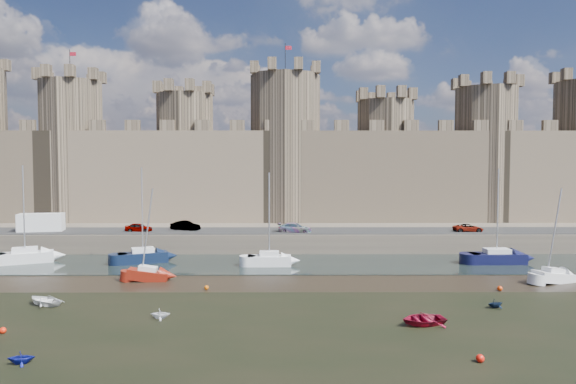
# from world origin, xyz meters

# --- Properties ---
(ground) EXTENTS (160.00, 160.00, 0.00)m
(ground) POSITION_xyz_m (0.00, 0.00, 0.00)
(ground) COLOR black
(ground) RESTS_ON ground
(seaweed_patch) EXTENTS (70.00, 34.00, 0.01)m
(seaweed_patch) POSITION_xyz_m (0.00, -6.00, 0.01)
(seaweed_patch) COLOR black
(seaweed_patch) RESTS_ON ground
(water_channel) EXTENTS (160.00, 12.00, 0.08)m
(water_channel) POSITION_xyz_m (0.00, 24.00, 0.04)
(water_channel) COLOR black
(water_channel) RESTS_ON ground
(quay) EXTENTS (160.00, 60.00, 2.50)m
(quay) POSITION_xyz_m (0.00, 60.00, 1.25)
(quay) COLOR #4C443A
(quay) RESTS_ON ground
(road) EXTENTS (160.00, 7.00, 0.10)m
(road) POSITION_xyz_m (0.00, 34.00, 2.55)
(road) COLOR black
(road) RESTS_ON quay
(castle) EXTENTS (108.50, 11.00, 29.00)m
(castle) POSITION_xyz_m (-0.64, 48.00, 11.67)
(castle) COLOR #42382B
(castle) RESTS_ON quay
(car_0) EXTENTS (3.55, 1.60, 1.18)m
(car_0) POSITION_xyz_m (-17.31, 33.26, 3.09)
(car_0) COLOR gray
(car_0) RESTS_ON quay
(car_1) EXTENTS (4.21, 2.61, 1.31)m
(car_1) POSITION_xyz_m (-11.43, 34.58, 3.15)
(car_1) COLOR gray
(car_1) RESTS_ON quay
(car_2) EXTENTS (4.57, 2.44, 1.26)m
(car_2) POSITION_xyz_m (3.24, 32.49, 3.13)
(car_2) COLOR gray
(car_2) RESTS_ON quay
(car_3) EXTENTS (3.87, 1.85, 1.07)m
(car_3) POSITION_xyz_m (26.06, 32.93, 3.03)
(car_3) COLOR gray
(car_3) RESTS_ON quay
(van) EXTENTS (5.85, 3.19, 2.42)m
(van) POSITION_xyz_m (-30.24, 33.50, 3.71)
(van) COLOR silver
(van) RESTS_ON quay
(sailboat_0) EXTENTS (6.41, 4.59, 11.19)m
(sailboat_0) POSITION_xyz_m (-27.92, 24.58, 0.85)
(sailboat_0) COLOR silver
(sailboat_0) RESTS_ON ground
(sailboat_1) EXTENTS (5.88, 4.02, 10.98)m
(sailboat_1) POSITION_xyz_m (-14.37, 24.53, 0.85)
(sailboat_1) COLOR black
(sailboat_1) RESTS_ON ground
(sailboat_2) EXTENTS (4.85, 1.98, 10.38)m
(sailboat_2) POSITION_xyz_m (0.21, 22.67, 0.83)
(sailboat_2) COLOR white
(sailboat_2) RESTS_ON ground
(sailboat_3) EXTENTS (6.22, 2.56, 10.80)m
(sailboat_3) POSITION_xyz_m (26.15, 23.93, 0.82)
(sailboat_3) COLOR black
(sailboat_3) RESTS_ON ground
(sailboat_4) EXTENTS (3.94, 1.68, 9.07)m
(sailboat_4) POSITION_xyz_m (-11.42, 15.68, 0.69)
(sailboat_4) COLOR maroon
(sailboat_4) RESTS_ON ground
(sailboat_5) EXTENTS (4.54, 3.06, 9.13)m
(sailboat_5) POSITION_xyz_m (27.78, 14.67, 0.68)
(sailboat_5) COLOR silver
(sailboat_5) RESTS_ON ground
(dinghy_1) EXTENTS (1.77, 1.67, 0.74)m
(dinghy_1) POSITION_xyz_m (-12.98, -5.37, 0.37)
(dinghy_1) COLOR navy
(dinghy_1) RESTS_ON ground
(dinghy_3) EXTENTS (1.52, 1.34, 0.75)m
(dinghy_3) POSITION_xyz_m (-7.18, 3.20, 0.38)
(dinghy_3) COLOR white
(dinghy_3) RESTS_ON ground
(dinghy_4) EXTENTS (3.87, 3.23, 0.69)m
(dinghy_4) POSITION_xyz_m (11.74, 1.61, 0.35)
(dinghy_4) COLOR maroon
(dinghy_4) RESTS_ON ground
(dinghy_6) EXTENTS (3.86, 3.51, 0.65)m
(dinghy_6) POSITION_xyz_m (-17.48, 7.05, 0.33)
(dinghy_6) COLOR silver
(dinghy_6) RESTS_ON ground
(dinghy_7) EXTENTS (1.67, 1.55, 0.73)m
(dinghy_7) POSITION_xyz_m (18.59, 5.89, 0.36)
(dinghy_7) COLOR black
(dinghy_7) RESTS_ON ground
(buoy_1) EXTENTS (0.41, 0.41, 0.41)m
(buoy_1) POSITION_xyz_m (-5.15, 12.00, 0.20)
(buoy_1) COLOR #D35809
(buoy_1) RESTS_ON ground
(buoy_2) EXTENTS (0.48, 0.48, 0.48)m
(buoy_2) POSITION_xyz_m (13.16, -5.24, 0.24)
(buoy_2) COLOR red
(buoy_2) RESTS_ON ground
(buoy_3) EXTENTS (0.47, 0.47, 0.47)m
(buoy_3) POSITION_xyz_m (21.27, 11.43, 0.23)
(buoy_3) COLOR red
(buoy_3) RESTS_ON ground
(buoy_4) EXTENTS (0.44, 0.44, 0.44)m
(buoy_4) POSITION_xyz_m (-16.95, -0.05, 0.22)
(buoy_4) COLOR red
(buoy_4) RESTS_ON ground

